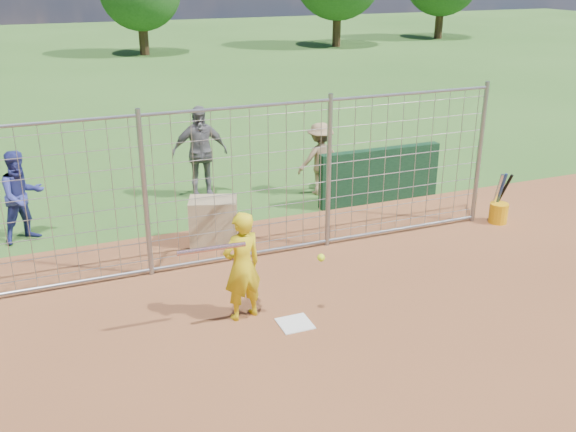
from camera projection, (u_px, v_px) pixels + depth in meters
name	position (u px, v px, depth m)	size (l,w,h in m)	color
ground	(289.00, 317.00, 8.74)	(100.00, 100.00, 0.00)	#2D591E
home_plate	(295.00, 324.00, 8.57)	(0.43, 0.43, 0.02)	silver
dugout_wall	(380.00, 175.00, 12.82)	(2.60, 0.20, 1.10)	#11381E
batter	(242.00, 266.00, 8.47)	(0.56, 0.37, 1.53)	gold
bystander_a	(22.00, 196.00, 10.92)	(0.78, 0.61, 1.60)	navy
bystander_b	(200.00, 153.00, 12.89)	(1.12, 0.47, 1.91)	slate
bystander_c	(320.00, 159.00, 13.19)	(0.97, 0.56, 1.51)	#937450
equipment_bin	(214.00, 221.00, 10.93)	(0.80, 0.55, 0.80)	tan
equipment_in_play	(239.00, 251.00, 8.01)	(1.92, 0.21, 0.41)	silver
bucket_with_bats	(499.00, 210.00, 11.86)	(0.34, 0.40, 0.97)	#E99F0C
backstop_fence	(242.00, 186.00, 10.01)	(9.08, 0.08, 2.60)	gray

